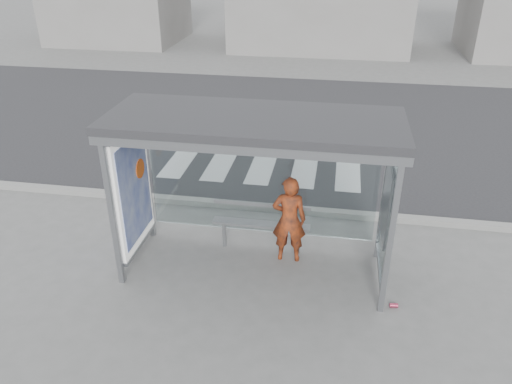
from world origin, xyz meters
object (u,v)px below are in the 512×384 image
at_px(bench, 261,223).
at_px(soda_can, 394,305).
at_px(person, 289,220).
at_px(bus_shelter, 230,155).

distance_m(bench, soda_can, 2.53).
bearing_deg(bench, person, -22.85).
relative_size(person, soda_can, 12.79).
bearing_deg(bus_shelter, person, 19.48).
xyz_separation_m(bus_shelter, person, (0.89, 0.31, -1.22)).
bearing_deg(bus_shelter, bench, 53.34).
height_order(bus_shelter, bench, bus_shelter).
bearing_deg(person, soda_can, 146.42).
xyz_separation_m(bus_shelter, bench, (0.39, 0.52, -1.47)).
height_order(person, bench, person).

